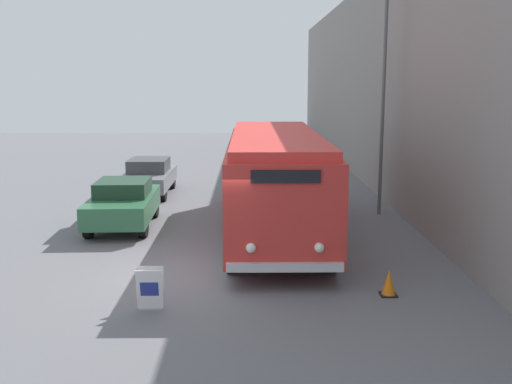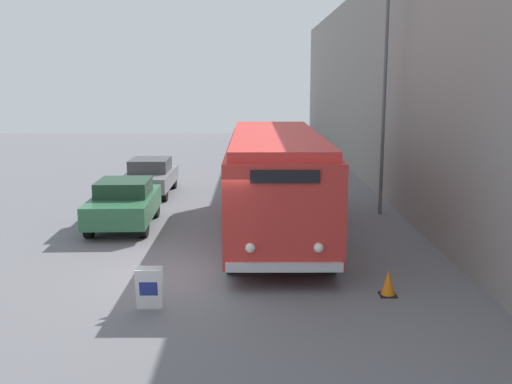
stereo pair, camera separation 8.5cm
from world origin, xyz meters
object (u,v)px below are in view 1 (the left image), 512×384
at_px(parked_car_near, 123,203).
at_px(traffic_cone, 389,283).
at_px(sign_board, 150,289).
at_px(vintage_bus, 275,177).
at_px(streetlamp, 384,75).
at_px(parked_car_mid, 149,176).

bearing_deg(parked_car_near, traffic_cone, -43.81).
bearing_deg(sign_board, vintage_bus, 65.41).
bearing_deg(vintage_bus, streetlamp, 35.34).
distance_m(vintage_bus, parked_car_mid, 8.12).
bearing_deg(sign_board, traffic_cone, 8.07).
bearing_deg(traffic_cone, parked_car_near, 138.05).
bearing_deg(vintage_bus, parked_car_near, 169.28).
xyz_separation_m(sign_board, parked_car_mid, (-2.07, 12.53, 0.34)).
xyz_separation_m(parked_car_near, parked_car_mid, (-0.10, 5.54, -0.02)).
xyz_separation_m(vintage_bus, sign_board, (-2.79, -6.09, -1.31)).
height_order(streetlamp, parked_car_mid, streetlamp).
bearing_deg(vintage_bus, sign_board, -114.59).
distance_m(vintage_bus, streetlamp, 5.51).
distance_m(streetlamp, traffic_cone, 9.33).
bearing_deg(parked_car_mid, vintage_bus, -53.05).
bearing_deg(streetlamp, vintage_bus, -144.66).
relative_size(sign_board, parked_car_mid, 0.20).
height_order(parked_car_near, parked_car_mid, parked_car_near).
distance_m(sign_board, parked_car_near, 7.27).
bearing_deg(parked_car_near, parked_car_mid, 89.19).
bearing_deg(sign_board, streetlamp, 53.24).
height_order(vintage_bus, parked_car_near, vintage_bus).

